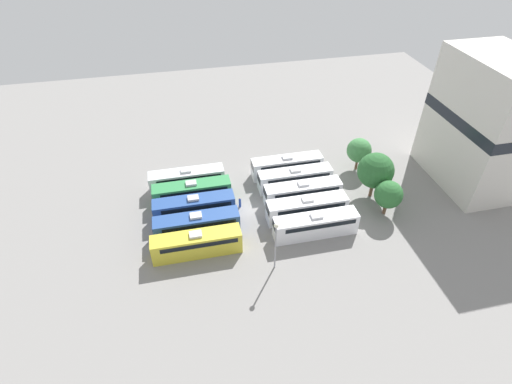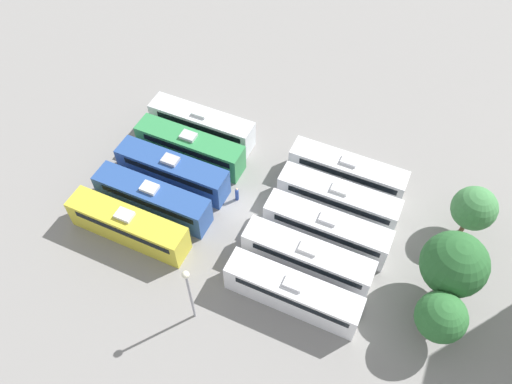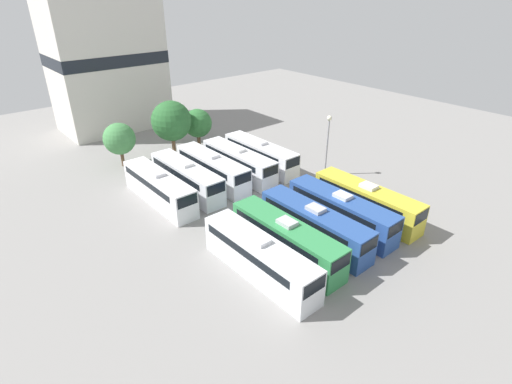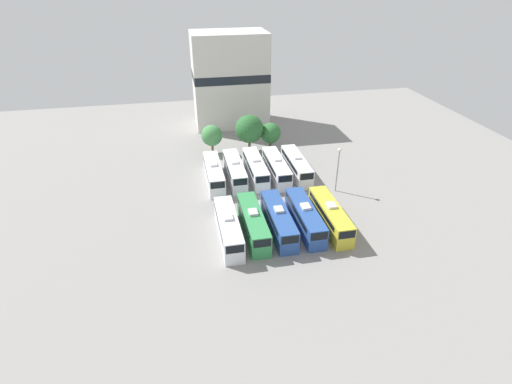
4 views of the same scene
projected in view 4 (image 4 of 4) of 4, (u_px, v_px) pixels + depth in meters
ground_plane at (266, 201)px, 63.04m from camera, size 113.58×113.58×0.00m
bus_0 at (228, 227)px, 53.72m from camera, size 2.60×11.80×3.61m
bus_1 at (253, 222)px, 54.75m from camera, size 2.60×11.80×3.61m
bus_2 at (278, 219)px, 55.36m from camera, size 2.60×11.80×3.61m
bus_3 at (305, 216)px, 56.03m from camera, size 2.60×11.80×3.61m
bus_4 at (330, 215)px, 56.32m from camera, size 2.60×11.80×3.61m
bus_5 at (214, 173)px, 67.76m from camera, size 2.60×11.80×3.61m
bus_6 at (235, 170)px, 68.64m from camera, size 2.60×11.80×3.61m
bus_7 at (255, 168)px, 69.39m from camera, size 2.60×11.80×3.61m
bus_8 at (276, 167)px, 69.58m from camera, size 2.60×11.80×3.61m
bus_9 at (296, 165)px, 70.29m from camera, size 2.60×11.80×3.61m
worker_person at (263, 201)px, 61.54m from camera, size 0.36×0.36×1.76m
light_pole at (338, 162)px, 63.41m from camera, size 0.60×0.60×7.64m
tree_0 at (212, 136)px, 77.21m from camera, size 4.09×4.09×5.81m
tree_1 at (249, 129)px, 77.34m from camera, size 5.48×5.48×7.56m
tree_2 at (270, 133)px, 78.90m from camera, size 4.10×4.10×5.61m
depot_building at (230, 79)px, 89.11m from camera, size 16.33×10.35×20.30m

